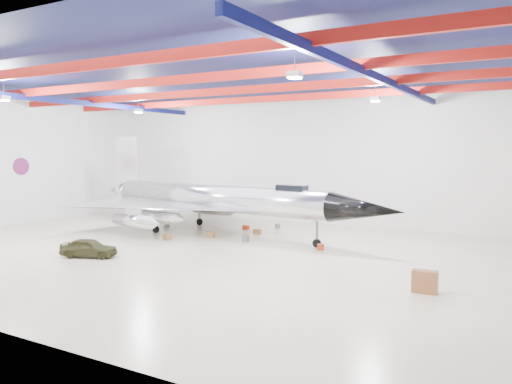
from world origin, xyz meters
The scene contains 16 objects.
floor centered at (0.00, 0.00, 0.00)m, with size 40.00×40.00×0.00m, color #BFB598.
wall_back centered at (0.00, 15.00, 5.50)m, with size 40.00×40.00×0.00m, color silver.
ceiling centered at (0.00, 0.00, 11.00)m, with size 40.00×40.00×0.00m, color #0A0F38.
ceiling_structure centered at (0.00, 0.00, 10.32)m, with size 39.50×29.50×1.08m.
wall_roundel centered at (-19.94, 2.00, 5.00)m, with size 1.50×1.50×0.10m, color #B21414.
jet_aircraft centered at (-2.34, 5.93, 2.49)m, with size 27.84×17.69×7.60m.
jeep centered at (-4.27, -4.74, 0.57)m, with size 1.36×3.37×1.15m, color #34341A.
desk centered at (14.93, -2.46, 0.51)m, with size 1.12×0.56×1.03m, color brown.
crate_ply centered at (-3.87, 2.10, 0.20)m, with size 0.56×0.45×0.39m, color olive.
toolbox_red centered at (-1.28, 8.85, 0.17)m, with size 0.48×0.39×0.34m, color #AA2E11.
engine_drum centered at (1.39, 4.33, 0.23)m, with size 0.52×0.52×0.47m, color #59595B.
parts_bin centered at (0.61, 7.35, 0.19)m, with size 0.53×0.43×0.37m, color olive.
crate_small centered at (-7.54, 6.46, 0.12)m, with size 0.35×0.28×0.24m, color #59595B.
tool_chest centered at (7.15, 4.13, 0.20)m, with size 0.44×0.44×0.40m, color #AA2E11.
oil_barrel centered at (-1.74, 4.48, 0.21)m, with size 0.59×0.47×0.41m, color olive.
spares_box centered at (0.70, 10.62, 0.19)m, with size 0.43×0.43×0.38m, color #59595B.
Camera 1 is at (19.23, -25.57, 6.56)m, focal length 35.00 mm.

